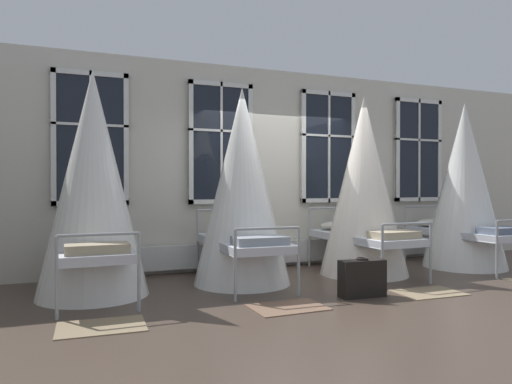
# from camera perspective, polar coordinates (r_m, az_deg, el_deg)

# --- Properties ---
(ground) EXTENTS (20.24, 20.24, 0.00)m
(ground) POSITION_cam_1_polar(r_m,az_deg,el_deg) (6.81, 6.49, -10.48)
(ground) COLOR #4C3D33
(back_wall_with_windows) EXTENTS (11.02, 0.10, 3.24)m
(back_wall_with_windows) POSITION_cam_1_polar(r_m,az_deg,el_deg) (7.79, 2.28, 2.88)
(back_wall_with_windows) COLOR beige
(back_wall_with_windows) RESTS_ON ground
(window_bank) EXTENTS (6.81, 0.10, 2.88)m
(window_bank) POSITION_cam_1_polar(r_m,az_deg,el_deg) (7.68, 2.64, -0.47)
(window_bank) COLOR black
(window_bank) RESTS_ON ground
(cot_first) EXTENTS (1.31, 1.96, 2.73)m
(cot_first) POSITION_cam_1_polar(r_m,az_deg,el_deg) (5.96, -19.23, 0.73)
(cot_first) COLOR #9EA3A8
(cot_first) RESTS_ON ground
(cot_second) EXTENTS (1.31, 1.97, 2.66)m
(cot_second) POSITION_cam_1_polar(r_m,az_deg,el_deg) (6.36, -1.71, 0.48)
(cot_second) COLOR #9EA3A8
(cot_second) RESTS_ON ground
(cot_third) EXTENTS (1.31, 1.96, 2.67)m
(cot_third) POSITION_cam_1_polar(r_m,az_deg,el_deg) (7.22, 12.98, 0.51)
(cot_third) COLOR #9EA3A8
(cot_third) RESTS_ON ground
(cot_fourth) EXTENTS (1.31, 1.97, 2.69)m
(cot_fourth) POSITION_cam_1_polar(r_m,az_deg,el_deg) (8.40, 24.02, 0.53)
(cot_fourth) COLOR #9EA3A8
(cot_fourth) RESTS_ON ground
(rug_first) EXTENTS (0.82, 0.58, 0.01)m
(rug_first) POSITION_cam_1_polar(r_m,az_deg,el_deg) (4.77, -18.31, -15.29)
(rug_first) COLOR #8E7A5B
(rug_first) RESTS_ON ground
(rug_second) EXTENTS (0.81, 0.58, 0.01)m
(rug_second) POSITION_cam_1_polar(r_m,az_deg,el_deg) (5.24, 3.90, -13.82)
(rug_second) COLOR brown
(rug_second) RESTS_ON ground
(rug_third) EXTENTS (0.81, 0.58, 0.01)m
(rug_third) POSITION_cam_1_polar(r_m,az_deg,el_deg) (6.29, 20.29, -11.41)
(rug_third) COLOR #8E7A5B
(rug_third) RESTS_ON ground
(suitcase_dark) EXTENTS (0.57, 0.23, 0.47)m
(suitcase_dark) POSITION_cam_1_polar(r_m,az_deg,el_deg) (5.81, 12.79, -10.19)
(suitcase_dark) COLOR black
(suitcase_dark) RESTS_ON ground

